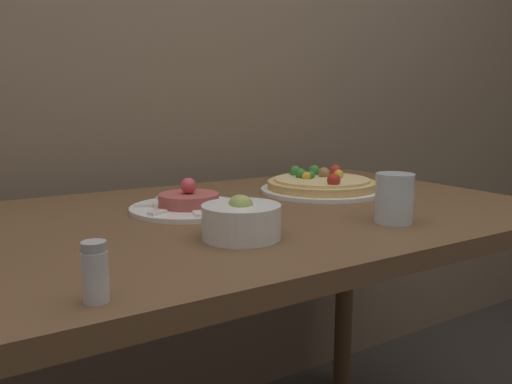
% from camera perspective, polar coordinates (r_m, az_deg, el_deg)
% --- Properties ---
extents(dining_table, '(1.35, 0.79, 0.77)m').
position_cam_1_polar(dining_table, '(1.07, -2.55, -7.72)').
color(dining_table, brown).
rests_on(dining_table, ground_plane).
extents(pizza_plate, '(0.31, 0.31, 0.06)m').
position_cam_1_polar(pizza_plate, '(1.29, 7.46, 0.81)').
color(pizza_plate, white).
rests_on(pizza_plate, dining_table).
extents(tartare_plate, '(0.25, 0.25, 0.07)m').
position_cam_1_polar(tartare_plate, '(1.07, -7.68, -1.38)').
color(tartare_plate, white).
rests_on(tartare_plate, dining_table).
extents(small_bowl, '(0.13, 0.13, 0.07)m').
position_cam_1_polar(small_bowl, '(0.84, -1.70, -3.10)').
color(small_bowl, white).
rests_on(small_bowl, dining_table).
extents(drinking_glass, '(0.07, 0.07, 0.09)m').
position_cam_1_polar(drinking_glass, '(0.99, 15.53, -0.69)').
color(drinking_glass, silver).
rests_on(drinking_glass, dining_table).
extents(salt_shaker, '(0.03, 0.03, 0.07)m').
position_cam_1_polar(salt_shaker, '(0.61, -17.91, -8.73)').
color(salt_shaker, silver).
rests_on(salt_shaker, dining_table).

